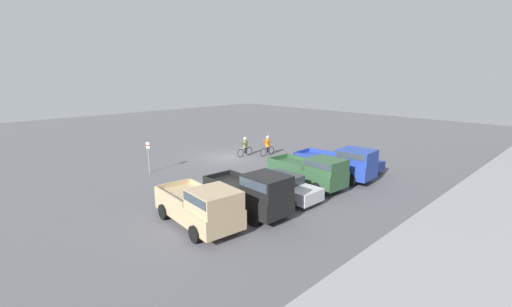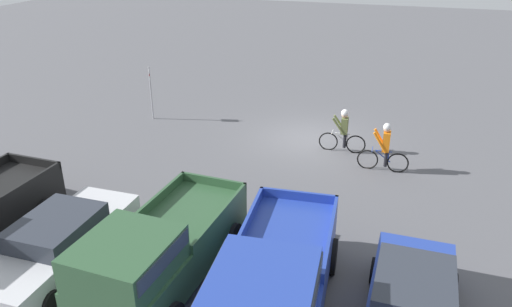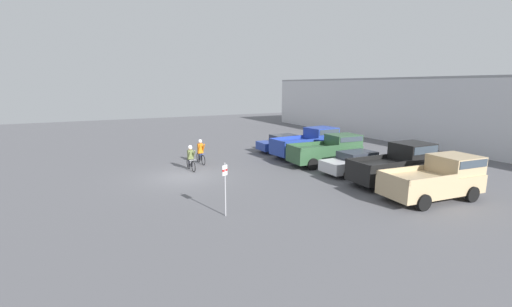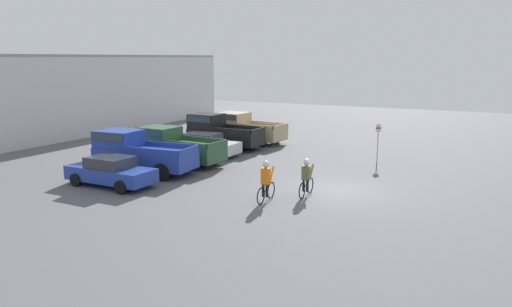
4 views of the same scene
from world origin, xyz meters
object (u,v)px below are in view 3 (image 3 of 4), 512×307
Objects in this scene: pickup_truck_1 at (330,149)px; pickup_truck_3 at (439,177)px; pickup_truck_0 at (310,142)px; sedan_1 at (357,162)px; pickup_truck_2 at (399,163)px; sedan_0 at (284,143)px; fire_lane_sign at (225,184)px; cyclist_1 at (200,151)px; cyclist_0 at (191,157)px.

pickup_truck_3 reaches higher than pickup_truck_1.
pickup_truck_0 reaches higher than pickup_truck_3.
pickup_truck_2 is at bearing 9.88° from sedan_1.
pickup_truck_1 is (5.62, 0.39, 0.37)m from sedan_0.
sedan_1 is 5.66m from pickup_truck_3.
fire_lane_sign is at bearing -104.43° from pickup_truck_3.
cyclist_0 is at bearing -36.98° from cyclist_1.
pickup_truck_3 is (14.04, 0.35, 0.37)m from sedan_0.
cyclist_1 is (1.14, -7.74, 0.19)m from sedan_0.
pickup_truck_3 is at bearing 39.49° from cyclist_0.
pickup_truck_0 is (2.76, 0.72, 0.45)m from sedan_0.
cyclist_1 is (-12.90, -8.09, -0.18)m from pickup_truck_3.
sedan_0 is at bearing -176.02° from pickup_truck_1.
fire_lane_sign is at bearing -73.87° from sedan_1.
pickup_truck_0 is at bearing 14.68° from sedan_0.
pickup_truck_3 reaches higher than cyclist_0.
pickup_truck_3 is (11.28, -0.38, -0.08)m from pickup_truck_0.
cyclist_0 reaches higher than sedan_1.
pickup_truck_1 reaches higher than sedan_0.
pickup_truck_1 is at bearing 3.98° from sedan_0.
pickup_truck_1 is at bearing 178.59° from sedan_1.
sedan_1 is at bearing 58.69° from cyclist_0.
pickup_truck_3 is at bearing 0.24° from sedan_1.
sedan_1 is 2.02× the size of fire_lane_sign.
pickup_truck_0 is 3.14× the size of cyclist_0.
pickup_truck_1 is at bearing 72.93° from cyclist_0.
cyclist_0 is (-5.65, -9.28, 0.16)m from sedan_1.
pickup_truck_2 is at bearing 0.61° from pickup_truck_0.
pickup_truck_3 is (8.42, -0.04, 0.00)m from pickup_truck_1.
fire_lane_sign is (10.24, -2.25, 0.52)m from cyclist_1.
cyclist_0 is 2.02m from cyclist_1.
sedan_1 is at bearing -170.12° from pickup_truck_2.
cyclist_1 is at bearing -81.60° from sedan_0.
sedan_1 is 10.86m from cyclist_0.
pickup_truck_2 is 2.88× the size of cyclist_1.
pickup_truck_3 is 15.23m from cyclist_1.
pickup_truck_2 reaches higher than pickup_truck_0.
sedan_1 is (2.78, -0.07, -0.37)m from pickup_truck_1.
sedan_1 is at bearing 48.03° from cyclist_1.
pickup_truck_1 reaches higher than cyclist_0.
pickup_truck_0 is 3.10× the size of cyclist_1.
sedan_0 is 2.50× the size of cyclist_1.
pickup_truck_3 reaches higher than sedan_1.
cyclist_0 is (-0.01, -9.68, -0.30)m from pickup_truck_0.
pickup_truck_0 is 11.29m from pickup_truck_3.
cyclist_0 is at bearing -130.89° from pickup_truck_2.
sedan_1 is 10.85m from cyclist_1.
fire_lane_sign is (5.76, -10.38, 0.34)m from pickup_truck_1.
fire_lane_sign reaches higher than cyclist_1.
cyclist_0 is (-8.46, -9.77, -0.29)m from pickup_truck_2.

